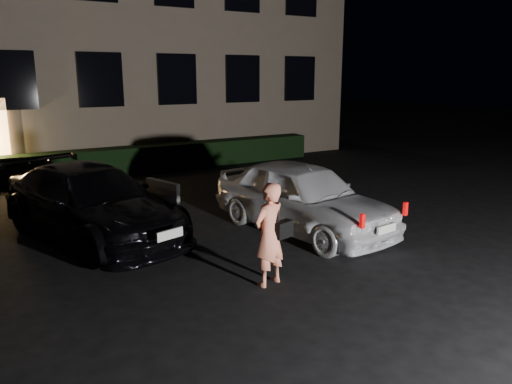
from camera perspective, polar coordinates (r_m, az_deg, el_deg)
ground at (r=7.60m, az=5.62°, el=-11.54°), size 80.00×80.00×0.00m
hedge at (r=16.75m, az=-16.35°, el=3.32°), size 15.00×0.70×0.85m
sedan at (r=10.39m, az=-18.24°, el=-1.14°), size 3.20×5.23×1.42m
hatch at (r=10.29m, az=5.32°, el=-0.53°), size 2.30×4.49×1.46m
man at (r=7.61m, az=1.54°, el=-4.85°), size 0.74×0.53×1.62m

